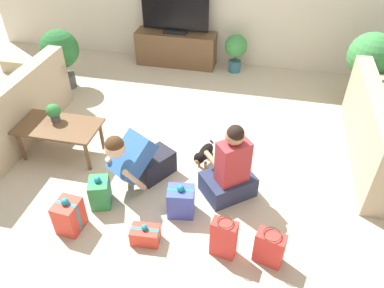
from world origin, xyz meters
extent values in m
plane|color=beige|center=(0.00, 0.00, 0.00)|extent=(16.00, 16.00, 0.00)
cube|color=tan|center=(-2.43, -0.17, 0.21)|extent=(0.94, 2.06, 0.43)
cube|color=tan|center=(-2.06, -0.17, 0.64)|extent=(0.20, 2.06, 0.42)
cube|color=tan|center=(-2.43, 0.78, 0.30)|extent=(0.94, 0.16, 0.61)
cube|color=#288E6B|center=(-2.26, 0.18, 0.58)|extent=(0.18, 0.34, 0.32)
cube|color=tan|center=(2.06, 0.42, 0.64)|extent=(0.20, 2.06, 0.42)
cube|color=tan|center=(2.43, 1.37, 0.30)|extent=(0.94, 0.16, 0.61)
cube|color=#EACC4C|center=(2.26, 0.77, 0.58)|extent=(0.18, 0.34, 0.32)
cube|color=brown|center=(-1.47, -0.34, 0.41)|extent=(0.96, 0.53, 0.03)
cylinder|color=brown|center=(-1.89, -0.54, 0.20)|extent=(0.04, 0.04, 0.40)
cylinder|color=brown|center=(-1.04, -0.54, 0.20)|extent=(0.04, 0.04, 0.40)
cylinder|color=brown|center=(-1.89, -0.14, 0.20)|extent=(0.04, 0.04, 0.40)
cylinder|color=brown|center=(-1.04, -0.14, 0.20)|extent=(0.04, 0.04, 0.40)
cube|color=brown|center=(-0.74, 2.37, 0.28)|extent=(1.35, 0.39, 0.57)
cube|color=black|center=(-0.74, 2.37, 0.59)|extent=(0.39, 0.20, 0.05)
cube|color=black|center=(-0.74, 2.37, 0.98)|extent=(1.11, 0.03, 0.72)
cylinder|color=#A36042|center=(2.23, 1.80, 0.12)|extent=(0.32, 0.32, 0.23)
cylinder|color=brown|center=(2.23, 1.80, 0.33)|extent=(0.06, 0.06, 0.20)
sphere|color=#3D8E47|center=(2.23, 1.80, 0.70)|extent=(0.65, 0.65, 0.65)
cylinder|color=#4C4C51|center=(-2.23, 1.21, 0.11)|extent=(0.28, 0.28, 0.22)
cylinder|color=brown|center=(-2.23, 1.21, 0.30)|extent=(0.05, 0.05, 0.17)
sphere|color=#286B33|center=(-2.23, 1.21, 0.63)|extent=(0.57, 0.57, 0.57)
cylinder|color=#336B84|center=(0.29, 2.32, 0.09)|extent=(0.20, 0.20, 0.18)
cylinder|color=brown|center=(0.29, 2.32, 0.24)|extent=(0.04, 0.04, 0.11)
sphere|color=#3D8E47|center=(0.29, 2.32, 0.45)|extent=(0.37, 0.37, 0.37)
cube|color=#23232D|center=(-0.28, -0.45, 0.14)|extent=(0.48, 0.53, 0.28)
cube|color=#3366AD|center=(-0.43, -0.69, 0.43)|extent=(0.53, 0.59, 0.46)
sphere|color=beige|center=(-0.52, -0.85, 0.65)|extent=(0.21, 0.21, 0.21)
sphere|color=#472D19|center=(-0.52, -0.85, 0.69)|extent=(0.19, 0.19, 0.19)
cylinder|color=beige|center=(-0.60, -0.70, 0.25)|extent=(0.19, 0.26, 0.41)
cylinder|color=beige|center=(-0.36, -0.85, 0.25)|extent=(0.19, 0.26, 0.41)
cube|color=#283351|center=(0.59, -0.56, 0.12)|extent=(0.66, 0.64, 0.24)
cube|color=#AD3338|center=(0.62, -0.61, 0.48)|extent=(0.37, 0.36, 0.48)
sphere|color=tan|center=(0.62, -0.60, 0.81)|extent=(0.19, 0.19, 0.19)
sphere|color=black|center=(0.62, -0.61, 0.84)|extent=(0.17, 0.17, 0.17)
cylinder|color=tan|center=(0.60, -0.37, 0.41)|extent=(0.21, 0.24, 0.06)
cylinder|color=tan|center=(0.40, -0.53, 0.41)|extent=(0.21, 0.24, 0.06)
ellipsoid|color=black|center=(0.26, -0.14, 0.18)|extent=(0.20, 0.32, 0.15)
sphere|color=black|center=(0.22, -0.31, 0.21)|extent=(0.13, 0.13, 0.13)
sphere|color=olive|center=(0.21, -0.36, 0.20)|extent=(0.06, 0.06, 0.06)
cylinder|color=black|center=(0.30, 0.02, 0.21)|extent=(0.04, 0.09, 0.10)
cylinder|color=olive|center=(0.20, -0.22, 0.05)|extent=(0.03, 0.03, 0.10)
cylinder|color=olive|center=(0.28, -0.24, 0.05)|extent=(0.03, 0.03, 0.10)
cylinder|color=olive|center=(0.25, -0.04, 0.05)|extent=(0.03, 0.03, 0.10)
cylinder|color=olive|center=(0.33, -0.06, 0.05)|extent=(0.03, 0.03, 0.10)
cube|color=red|center=(-0.08, -1.38, 0.09)|extent=(0.28, 0.19, 0.17)
cube|color=teal|center=(-0.08, -1.38, 0.09)|extent=(0.27, 0.05, 0.17)
sphere|color=teal|center=(-0.08, -1.38, 0.20)|extent=(0.06, 0.06, 0.06)
cube|color=#2D934C|center=(-0.69, -1.02, 0.16)|extent=(0.26, 0.29, 0.32)
cube|color=teal|center=(-0.69, -1.02, 0.16)|extent=(0.20, 0.09, 0.32)
sphere|color=teal|center=(-0.69, -1.02, 0.34)|extent=(0.07, 0.07, 0.07)
cube|color=#3D51BC|center=(0.16, -0.96, 0.16)|extent=(0.29, 0.25, 0.32)
cube|color=teal|center=(0.16, -0.96, 0.16)|extent=(0.27, 0.07, 0.32)
sphere|color=teal|center=(0.16, -0.96, 0.34)|extent=(0.08, 0.08, 0.08)
cube|color=red|center=(-0.85, -1.38, 0.17)|extent=(0.24, 0.27, 0.34)
cube|color=teal|center=(-0.85, -1.38, 0.17)|extent=(0.22, 0.05, 0.34)
sphere|color=teal|center=(-0.85, -1.38, 0.37)|extent=(0.08, 0.08, 0.08)
cube|color=red|center=(1.07, -1.34, 0.17)|extent=(0.28, 0.20, 0.35)
torus|color=#4C3823|center=(1.07, -1.34, 0.37)|extent=(0.20, 0.20, 0.01)
cube|color=red|center=(0.66, -1.35, 0.21)|extent=(0.25, 0.16, 0.41)
torus|color=#4C3823|center=(0.66, -1.35, 0.43)|extent=(0.17, 0.17, 0.01)
cylinder|color=#4C4C51|center=(-1.54, -0.25, 0.46)|extent=(0.11, 0.11, 0.07)
sphere|color=#337F3D|center=(-1.54, -0.25, 0.57)|extent=(0.17, 0.17, 0.17)
camera|label=1|loc=(0.84, -3.49, 2.95)|focal=35.00mm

